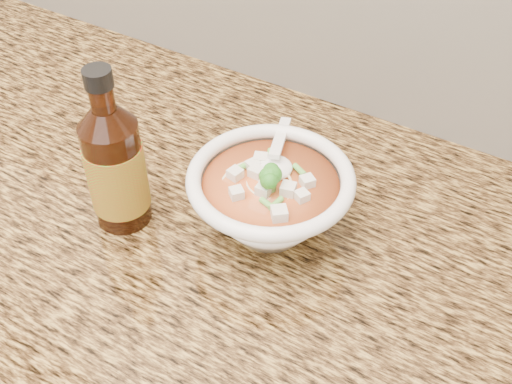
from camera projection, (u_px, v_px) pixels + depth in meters
The scene contains 4 objects.
cabinet at pixel (128, 350), 1.22m from camera, with size 4.00×0.65×0.86m, color black.
counter_slab at pixel (85, 171), 0.91m from camera, with size 4.00×0.68×0.04m, color #AA843E.
soup_bowl at pixel (270, 200), 0.77m from camera, with size 0.20×0.22×0.11m.
hot_sauce_bottle at pixel (115, 167), 0.76m from camera, with size 0.09×0.09×0.22m.
Camera 1 is at (0.56, 1.21, 1.48)m, focal length 45.00 mm.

